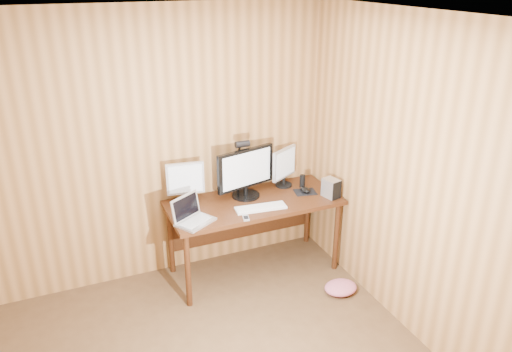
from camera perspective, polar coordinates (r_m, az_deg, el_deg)
room_shell at (r=2.77m, az=-4.81°, el=-10.22°), size 4.00×4.00×4.00m
desk at (r=4.75m, az=-0.58°, el=-3.84°), size 1.60×0.70×0.75m
monitor_center at (r=4.63m, az=-1.19°, el=0.44°), size 0.60×0.26×0.47m
monitor_left at (r=4.56m, az=-8.06°, el=-0.66°), size 0.34×0.16×0.39m
monitor_right at (r=4.88m, az=3.25°, el=1.12°), size 0.31×0.20×0.39m
laptop at (r=4.28m, az=-7.39°, el=-4.51°), size 0.39×0.37×0.22m
keyboard at (r=4.48m, az=0.54°, el=-3.63°), size 0.47×0.19×0.02m
mousepad at (r=4.83m, az=5.63°, el=-1.83°), size 0.23×0.20×0.00m
mouse at (r=4.82m, az=5.65°, el=-1.58°), size 0.08×0.13×0.04m
hard_drive at (r=4.73m, az=8.59°, el=-1.38°), size 0.14×0.18×0.18m
phone at (r=4.31m, az=-1.16°, el=-4.82°), size 0.07×0.11×0.01m
speaker at (r=4.92m, az=5.32°, el=-0.59°), size 0.05×0.05×0.13m
desk_lamp at (r=4.67m, az=-1.83°, el=2.11°), size 0.13×0.19×0.58m
fabric_pile at (r=4.73m, az=9.65°, el=-12.47°), size 0.34×0.30×0.10m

